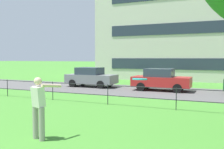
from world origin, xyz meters
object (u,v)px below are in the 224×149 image
Objects in this scene: car_grey_far_right at (91,77)px; car_red_left at (161,80)px; frisbee at (140,79)px; person_thrower at (39,106)px; apartment_building_background at (224,17)px.

car_grey_far_right is 1.00× the size of car_red_left.
frisbee reaches higher than car_red_left.
person_thrower is 27.84m from apartment_building_background.
apartment_building_background is at bearing 80.83° from person_thrower.
frisbee is 13.54m from car_red_left.
apartment_building_background is at bearing 57.37° from car_grey_far_right.
frisbee reaches higher than car_grey_far_right.
frisbee is 0.08× the size of car_red_left.
car_grey_far_right is 0.15× the size of apartment_building_background.
car_grey_far_right is at bearing 112.56° from person_thrower.
apartment_building_background is (3.74, 14.77, 6.25)m from car_red_left.
frisbee is 0.08× the size of car_grey_far_right.
apartment_building_background is (1.01, 27.98, 5.13)m from frisbee.
car_red_left is at bearing -1.22° from car_grey_far_right.
frisbee is (3.32, -1.16, 0.95)m from person_thrower.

